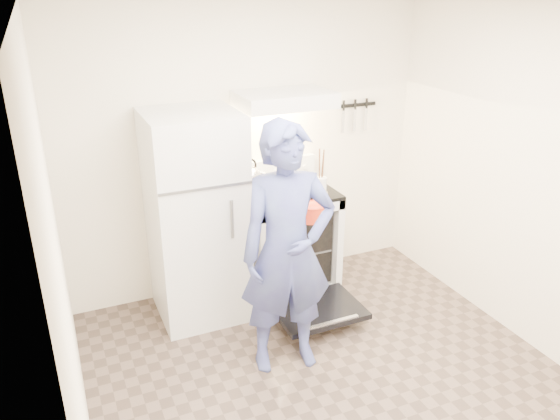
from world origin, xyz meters
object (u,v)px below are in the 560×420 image
object	(u,v)px
person	(287,251)
dutch_oven	(311,211)
stove_body	(287,243)
refrigerator	(196,218)
tea_kettle	(249,175)

from	to	relation	value
person	dutch_oven	size ratio (longest dim) A/B	5.53
stove_body	dutch_oven	distance (m)	0.80
refrigerator	stove_body	distance (m)	0.90
person	tea_kettle	bearing A→B (deg)	91.27
dutch_oven	refrigerator	bearing A→B (deg)	142.42
refrigerator	person	bearing A→B (deg)	-67.15
tea_kettle	refrigerator	bearing A→B (deg)	-164.66
person	dutch_oven	world-z (taller)	person
refrigerator	tea_kettle	distance (m)	0.58
tea_kettle	person	size ratio (longest dim) A/B	0.16
stove_body	dutch_oven	bearing A→B (deg)	-97.75
tea_kettle	dutch_oven	xyz separation A→B (m)	(0.22, -0.70, -0.09)
refrigerator	tea_kettle	bearing A→B (deg)	15.34
refrigerator	dutch_oven	size ratio (longest dim) A/B	5.23
tea_kettle	person	world-z (taller)	person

